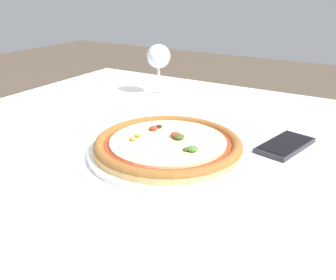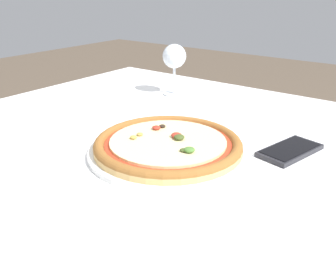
% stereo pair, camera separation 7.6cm
% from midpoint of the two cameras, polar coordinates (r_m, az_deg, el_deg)
% --- Properties ---
extents(dining_table, '(1.21, 1.10, 0.74)m').
position_cam_midpoint_polar(dining_table, '(0.85, -3.49, -6.02)').
color(dining_table, '#997047').
rests_on(dining_table, ground_plane).
extents(pizza_plate, '(0.33, 0.33, 0.04)m').
position_cam_midpoint_polar(pizza_plate, '(0.76, -2.84, -0.95)').
color(pizza_plate, white).
rests_on(pizza_plate, dining_table).
extents(wine_glass_far_left, '(0.07, 0.07, 0.16)m').
position_cam_midpoint_polar(wine_glass_far_left, '(1.16, -3.36, 12.31)').
color(wine_glass_far_left, silver).
rests_on(wine_glass_far_left, dining_table).
extents(cell_phone, '(0.10, 0.16, 0.01)m').
position_cam_midpoint_polar(cell_phone, '(0.82, 14.95, -0.80)').
color(cell_phone, '#232328').
rests_on(cell_phone, dining_table).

